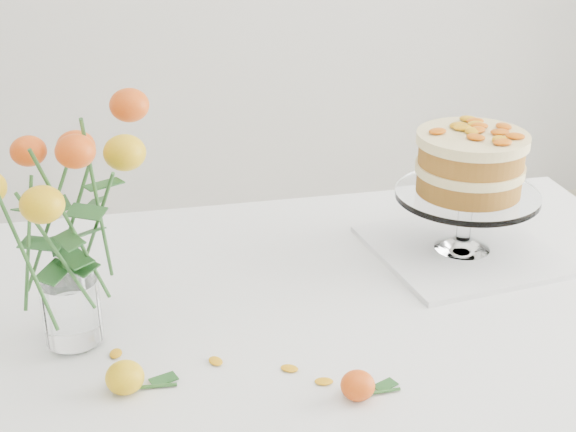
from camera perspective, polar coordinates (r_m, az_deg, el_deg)
table at (r=1.32m, az=-0.36°, el=-10.22°), size 1.43×0.93×0.76m
napkin at (r=1.50m, az=12.24°, el=-2.39°), size 0.35×0.35×0.01m
cake_stand at (r=1.44m, az=12.80°, el=3.25°), size 0.26×0.26×0.23m
rose_vase at (r=1.14m, az=-16.19°, el=1.81°), size 0.34×0.34×0.42m
loose_rose_near at (r=1.13m, az=-11.50°, el=-11.19°), size 0.10×0.05×0.05m
loose_rose_far at (r=1.10m, az=5.00°, el=-11.92°), size 0.08×0.05×0.04m
stray_petal_a at (r=1.18m, az=-5.17°, el=-10.26°), size 0.03×0.02×0.00m
stray_petal_b at (r=1.16m, az=0.10°, el=-10.80°), size 0.03×0.02×0.00m
stray_petal_c at (r=1.13m, az=2.57°, el=-11.69°), size 0.03×0.02×0.00m
stray_petal_d at (r=1.21m, az=-12.14°, el=-9.56°), size 0.03×0.02×0.00m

